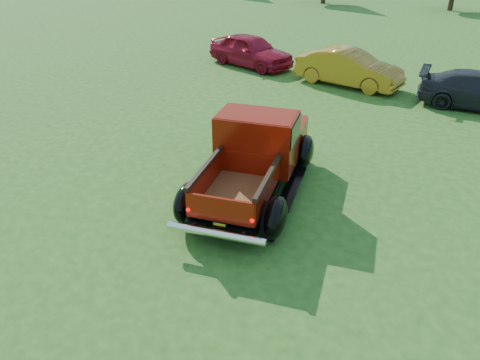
{
  "coord_description": "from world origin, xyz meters",
  "views": [
    {
      "loc": [
        4.58,
        -6.48,
        5.4
      ],
      "look_at": [
        -0.02,
        0.2,
        0.96
      ],
      "focal_mm": 35.0,
      "sensor_mm": 36.0,
      "label": 1
    }
  ],
  "objects": [
    {
      "name": "ground",
      "position": [
        0.0,
        0.0,
        0.0
      ],
      "size": [
        120.0,
        120.0,
        0.0
      ],
      "primitive_type": "plane",
      "color": "#254E16",
      "rests_on": "ground"
    },
    {
      "name": "pickup_truck",
      "position": [
        -0.54,
        1.62,
        0.85
      ],
      "size": [
        3.39,
        5.13,
        1.79
      ],
      "rotation": [
        0.0,
        0.0,
        0.3
      ],
      "color": "black",
      "rests_on": "ground"
    },
    {
      "name": "show_car_red",
      "position": [
        -6.5,
        10.42,
        0.67
      ],
      "size": [
        4.13,
        2.2,
        1.34
      ],
      "primitive_type": "imported",
      "rotation": [
        0.0,
        0.0,
        1.41
      ],
      "color": "maroon",
      "rests_on": "ground"
    },
    {
      "name": "show_car_yellow",
      "position": [
        -1.93,
        10.21,
        0.66
      ],
      "size": [
        4.04,
        1.54,
        1.32
      ],
      "primitive_type": "imported",
      "rotation": [
        0.0,
        0.0,
        1.53
      ],
      "color": "#AA7016",
      "rests_on": "ground"
    }
  ]
}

